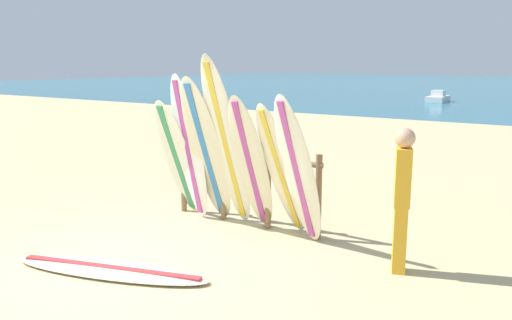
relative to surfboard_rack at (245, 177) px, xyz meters
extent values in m
plane|color=#CCB784|center=(-0.40, -2.34, -0.73)|extent=(120.00, 120.00, 0.00)
cylinder|color=olive|center=(-1.23, 0.00, -0.13)|extent=(0.09, 0.09, 1.19)
cylinder|color=olive|center=(-0.41, 0.00, -0.13)|extent=(0.09, 0.09, 1.19)
cylinder|color=olive|center=(0.41, 0.00, -0.13)|extent=(0.09, 0.09, 1.19)
cylinder|color=olive|center=(1.23, 0.00, -0.13)|extent=(0.09, 0.09, 1.19)
cylinder|color=olive|center=(0.00, 0.00, 0.31)|extent=(2.56, 0.08, 0.08)
ellipsoid|color=white|center=(-1.08, -0.28, 0.21)|extent=(0.58, 0.85, 1.89)
cube|color=#388C59|center=(-1.08, -0.28, 0.21)|extent=(0.12, 0.79, 1.74)
ellipsoid|color=white|center=(-0.78, -0.34, 0.40)|extent=(0.58, 0.62, 2.27)
cube|color=#A53F8C|center=(-0.78, -0.34, 0.40)|extent=(0.15, 0.54, 2.09)
ellipsoid|color=beige|center=(-0.43, -0.37, 0.39)|extent=(0.63, 1.02, 2.25)
cube|color=#3372B2|center=(-0.43, -0.37, 0.39)|extent=(0.16, 0.92, 2.07)
ellipsoid|color=silver|center=(-0.05, -0.38, 0.54)|extent=(0.52, 1.04, 2.55)
cube|color=gold|center=(-0.05, -0.38, 0.54)|extent=(0.12, 0.96, 2.35)
ellipsoid|color=beige|center=(0.32, -0.30, 0.28)|extent=(0.53, 0.90, 2.01)
cube|color=#A53F8C|center=(0.32, -0.30, 0.28)|extent=(0.11, 0.83, 1.86)
ellipsoid|color=beige|center=(0.79, -0.26, 0.23)|extent=(0.67, 1.00, 1.92)
cube|color=gold|center=(0.79, -0.26, 0.23)|extent=(0.25, 0.86, 1.77)
ellipsoid|color=silver|center=(1.16, -0.45, 0.30)|extent=(0.69, 0.89, 2.05)
cube|color=#A53F8C|center=(1.16, -0.45, 0.30)|extent=(0.25, 0.75, 1.89)
ellipsoid|color=beige|center=(-0.25, -2.40, -0.69)|extent=(2.53, 1.24, 0.07)
cube|color=#B73338|center=(-0.25, -2.40, -0.69)|extent=(2.21, 0.76, 0.08)
cube|color=gold|center=(2.54, -0.49, -0.33)|extent=(0.22, 0.26, 0.80)
cube|color=gold|center=(2.54, -0.49, 0.40)|extent=(0.26, 0.32, 0.67)
sphere|color=tan|center=(2.54, -0.49, 0.85)|extent=(0.23, 0.23, 0.23)
cube|color=silver|center=(-4.04, 26.51, -0.55)|extent=(1.11, 2.46, 0.35)
cube|color=silver|center=(-4.04, 26.51, -0.19)|extent=(0.74, 0.90, 0.36)
camera|label=1|loc=(4.32, -6.16, 1.69)|focal=36.16mm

